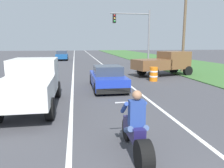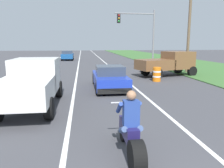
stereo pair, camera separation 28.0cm
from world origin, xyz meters
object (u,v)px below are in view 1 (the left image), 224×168
Objects in this scene: motorcycle_with_rider at (136,134)px; traffic_light_mast_near at (137,30)px; sports_car_blue at (108,78)px; pickup_truck_left_lane_white at (31,82)px; pickup_truck_right_shoulder_brown at (164,62)px; construction_barrel_nearest at (154,74)px; construction_barrel_mid at (140,67)px; distant_car_far_ahead at (62,55)px.

motorcycle_with_rider is 0.37× the size of traffic_light_mast_near.
motorcycle_with_rider is at bearing -93.58° from sports_car_blue.
pickup_truck_left_lane_white and pickup_truck_right_shoulder_brown have the same top height.
construction_barrel_nearest and construction_barrel_mid have the same top height.
sports_car_blue is 4.30× the size of construction_barrel_mid.
motorcycle_with_rider is 8.07m from sports_car_blue.
motorcycle_with_rider is 31.12m from distant_car_far_ahead.
pickup_truck_left_lane_white is 26.33m from distant_car_far_ahead.
motorcycle_with_rider reaches higher than construction_barrel_mid.
construction_barrel_mid is (0.41, 4.62, 0.00)m from construction_barrel_nearest.
pickup_truck_left_lane_white is 12.69m from construction_barrel_mid.
motorcycle_with_rider is 0.55× the size of distant_car_far_ahead.
sports_car_blue is at bearing 86.42° from motorcycle_with_rider.
traffic_light_mast_near is 6.00× the size of construction_barrel_nearest.
distant_car_far_ahead is (-7.87, 16.22, 0.27)m from construction_barrel_mid.
construction_barrel_mid is at bearing 52.92° from pickup_truck_left_lane_white.
pickup_truck_right_shoulder_brown is at bearing 39.73° from sports_car_blue.
pickup_truck_left_lane_white is 9.11m from construction_barrel_nearest.
pickup_truck_left_lane_white is 0.80× the size of traffic_light_mast_near.
construction_barrel_nearest is 22.13m from distant_car_far_ahead.
sports_car_blue is at bearing 43.36° from pickup_truck_left_lane_white.
pickup_truck_right_shoulder_brown is at bearing 64.83° from motorcycle_with_rider.
traffic_light_mast_near is at bearing 58.50° from pickup_truck_left_lane_white.
sports_car_blue is 23.21m from distant_car_far_ahead.
construction_barrel_nearest is at bearing -97.23° from traffic_light_mast_near.
sports_car_blue is 4.14m from construction_barrel_nearest.
construction_barrel_nearest is (-1.01, -7.96, -3.46)m from traffic_light_mast_near.
pickup_truck_left_lane_white is at bearing -142.79° from construction_barrel_nearest.
motorcycle_with_rider is 0.46× the size of pickup_truck_left_lane_white.
motorcycle_with_rider is 13.85m from pickup_truck_right_shoulder_brown.
pickup_truck_left_lane_white is at bearing -89.51° from distant_car_far_ahead.
traffic_light_mast_near reaches higher than pickup_truck_right_shoulder_brown.
distant_car_far_ahead is (-9.25, 18.41, -0.33)m from pickup_truck_right_shoulder_brown.
pickup_truck_left_lane_white is 4.80× the size of construction_barrel_nearest.
pickup_truck_right_shoulder_brown is 5.14× the size of construction_barrel_nearest.
pickup_truck_right_shoulder_brown is at bearing 53.48° from construction_barrel_nearest.
construction_barrel_mid is 0.25× the size of distant_car_far_ahead.
construction_barrel_nearest is at bearing -70.29° from distant_car_far_ahead.
sports_car_blue is (0.50, 8.05, 0.04)m from motorcycle_with_rider.
distant_car_far_ahead is (-3.87, 22.89, 0.14)m from sports_car_blue.
motorcycle_with_rider reaches higher than distant_car_far_ahead.
motorcycle_with_rider reaches higher than sports_car_blue.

